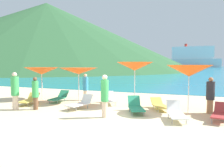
# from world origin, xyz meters

# --- Properties ---
(ground_plane) EXTENTS (50.00, 100.00, 0.30)m
(ground_plane) POSITION_xyz_m (0.00, 10.00, -0.15)
(ground_plane) COLOR beige
(ocean_water) EXTENTS (650.00, 440.00, 0.02)m
(ocean_water) POSITION_xyz_m (0.00, 228.59, 0.01)
(ocean_water) COLOR teal
(ocean_water) RESTS_ON ground_plane
(headland_hill) EXTENTS (125.57, 125.57, 29.41)m
(headland_hill) POSITION_xyz_m (-60.82, 72.85, 14.71)
(headland_hill) COLOR #2D5B33
(headland_hill) RESTS_ON ground_plane
(umbrella_0) EXTENTS (2.36, 2.36, 2.06)m
(umbrella_0) POSITION_xyz_m (-6.09, 3.09, 1.83)
(umbrella_0) COLOR silver
(umbrella_0) RESTS_ON ground_plane
(umbrella_1) EXTENTS (2.35, 2.35, 2.05)m
(umbrella_1) POSITION_xyz_m (-3.18, 2.80, 1.86)
(umbrella_1) COLOR silver
(umbrella_1) RESTS_ON ground_plane
(umbrella_2) EXTENTS (2.13, 2.13, 2.37)m
(umbrella_2) POSITION_xyz_m (0.11, 3.07, 2.13)
(umbrella_2) COLOR silver
(umbrella_2) RESTS_ON ground_plane
(umbrella_3) EXTENTS (2.22, 2.22, 2.21)m
(umbrella_3) POSITION_xyz_m (2.89, 2.41, 1.94)
(umbrella_3) COLOR silver
(umbrella_3) RESTS_ON ground_plane
(lounge_chair_0) EXTENTS (1.21, 1.68, 0.72)m
(lounge_chair_0) POSITION_xyz_m (0.65, 1.42, 0.30)
(lounge_chair_0) COLOR #268C66
(lounge_chair_0) RESTS_ON ground_plane
(lounge_chair_1) EXTENTS (1.24, 1.70, 0.51)m
(lounge_chair_1) POSITION_xyz_m (1.54, 2.58, 0.24)
(lounge_chair_1) COLOR #D8BF4C
(lounge_chair_1) RESTS_ON ground_plane
(lounge_chair_2) EXTENTS (1.02, 1.64, 0.71)m
(lounge_chair_2) POSITION_xyz_m (2.53, 0.70, 0.30)
(lounge_chair_2) COLOR white
(lounge_chair_2) RESTS_ON ground_plane
(lounge_chair_3) EXTENTS (0.97, 1.66, 0.59)m
(lounge_chair_3) POSITION_xyz_m (-5.49, 1.26, 0.27)
(lounge_chair_3) COLOR #D8BF4C
(lounge_chair_3) RESTS_ON ground_plane
(lounge_chair_5) EXTENTS (0.92, 1.54, 0.69)m
(lounge_chair_5) POSITION_xyz_m (-2.19, 1.24, 0.31)
(lounge_chair_5) COLOR white
(lounge_chair_5) RESTS_ON ground_plane
(lounge_chair_6) EXTENTS (0.71, 1.53, 0.67)m
(lounge_chair_6) POSITION_xyz_m (4.14, 1.21, 0.31)
(lounge_chair_6) COLOR #A53333
(lounge_chair_6) RESTS_ON ground_plane
(lounge_chair_7) EXTENTS (0.77, 1.69, 0.62)m
(lounge_chair_7) POSITION_xyz_m (-4.49, 2.68, 0.27)
(lounge_chair_7) COLOR #268C66
(lounge_chair_7) RESTS_ON ground_plane
(lounge_chair_8) EXTENTS (1.20, 1.65, 0.67)m
(lounge_chair_8) POSITION_xyz_m (-1.34, 3.11, 0.30)
(lounge_chair_8) COLOR white
(lounge_chair_8) RESTS_ON ground_plane
(beachgoer_0) EXTENTS (0.31, 0.31, 1.62)m
(beachgoer_0) POSITION_xyz_m (-4.14, 0.26, 0.86)
(beachgoer_0) COLOR brown
(beachgoer_0) RESTS_ON ground_plane
(beachgoer_1) EXTENTS (0.32, 0.32, 1.80)m
(beachgoer_1) POSITION_xyz_m (-0.29, 0.04, 0.96)
(beachgoer_1) COLOR beige
(beachgoer_1) RESTS_ON ground_plane
(beachgoer_2) EXTENTS (0.37, 0.37, 1.65)m
(beachgoer_2) POSITION_xyz_m (3.82, 2.57, 0.86)
(beachgoer_2) COLOR #A3704C
(beachgoer_2) RESTS_ON ground_plane
(beachgoer_3) EXTENTS (0.34, 0.34, 1.66)m
(beachgoer_3) POSITION_xyz_m (-3.28, 3.77, 0.87)
(beachgoer_3) COLOR beige
(beachgoer_3) RESTS_ON ground_plane
(beachgoer_4) EXTENTS (0.38, 0.38, 1.85)m
(beachgoer_4) POSITION_xyz_m (-5.04, -0.14, 0.97)
(beachgoer_4) COLOR beige
(beachgoer_4) RESTS_ON ground_plane
(beach_ball) EXTENTS (0.24, 0.24, 0.24)m
(beach_ball) POSITION_xyz_m (-4.46, 0.58, 0.12)
(beach_ball) COLOR white
(beach_ball) RESTS_ON ground_plane
(cruise_ship) EXTENTS (55.33, 8.29, 24.67)m
(cruise_ship) POSITION_xyz_m (-6.72, 240.43, 9.60)
(cruise_ship) COLOR silver
(cruise_ship) RESTS_ON ocean_water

